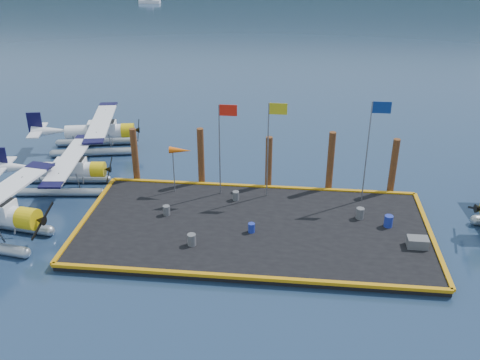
# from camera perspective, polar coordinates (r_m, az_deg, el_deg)

# --- Properties ---
(ground) EXTENTS (4000.00, 4000.00, 0.00)m
(ground) POSITION_cam_1_polar(r_m,az_deg,el_deg) (31.30, 1.48, -5.50)
(ground) COLOR #19314C
(ground) RESTS_ON ground
(dock) EXTENTS (20.00, 10.00, 0.40)m
(dock) POSITION_cam_1_polar(r_m,az_deg,el_deg) (31.19, 1.49, -5.19)
(dock) COLOR black
(dock) RESTS_ON ground
(dock_bumpers) EXTENTS (20.25, 10.25, 0.18)m
(dock_bumpers) POSITION_cam_1_polar(r_m,az_deg,el_deg) (31.04, 1.49, -4.73)
(dock_bumpers) COLOR #C1820B
(dock_bumpers) RESTS_ON dock
(seaplane_b) EXTENTS (7.74, 8.54, 3.02)m
(seaplane_b) POSITION_cam_1_polar(r_m,az_deg,el_deg) (37.27, -18.03, 0.88)
(seaplane_b) COLOR #9CA3AA
(seaplane_b) RESTS_ON ground
(seaplane_c) EXTENTS (8.46, 9.22, 3.26)m
(seaplane_c) POSITION_cam_1_polar(r_m,az_deg,el_deg) (43.00, -14.91, 4.83)
(seaplane_c) COLOR #9CA3AA
(seaplane_c) RESTS_ON ground
(drum_0) EXTENTS (0.42, 0.42, 0.60)m
(drum_0) POSITION_cam_1_polar(r_m,az_deg,el_deg) (32.32, -7.85, -3.22)
(drum_0) COLOR #505155
(drum_0) RESTS_ON dock
(drum_1) EXTENTS (0.39, 0.39, 0.55)m
(drum_1) POSITION_cam_1_polar(r_m,az_deg,el_deg) (30.34, 1.23, -5.11)
(drum_1) COLOR navy
(drum_1) RESTS_ON dock
(drum_2) EXTENTS (0.47, 0.47, 0.67)m
(drum_2) POSITION_cam_1_polar(r_m,az_deg,el_deg) (32.42, 12.68, -3.49)
(drum_2) COLOR #505155
(drum_2) RESTS_ON dock
(drum_3) EXTENTS (0.47, 0.47, 0.66)m
(drum_3) POSITION_cam_1_polar(r_m,az_deg,el_deg) (29.29, -5.18, -6.36)
(drum_3) COLOR #505155
(drum_3) RESTS_ON dock
(drum_4) EXTENTS (0.49, 0.49, 0.69)m
(drum_4) POSITION_cam_1_polar(r_m,az_deg,el_deg) (31.99, 15.55, -4.25)
(drum_4) COLOR navy
(drum_4) RESTS_ON dock
(drum_5) EXTENTS (0.41, 0.41, 0.58)m
(drum_5) POSITION_cam_1_polar(r_m,az_deg,el_deg) (33.68, -0.45, -1.69)
(drum_5) COLOR #505155
(drum_5) RESTS_ON dock
(crate) EXTENTS (1.11, 0.74, 0.55)m
(crate) POSITION_cam_1_polar(r_m,az_deg,el_deg) (30.59, 18.41, -6.33)
(crate) COLOR #505155
(crate) RESTS_ON dock
(flagpole_red) EXTENTS (1.14, 0.08, 6.00)m
(flagpole_red) POSITION_cam_1_polar(r_m,az_deg,el_deg) (32.94, -1.86, 4.73)
(flagpole_red) COLOR gray
(flagpole_red) RESTS_ON dock
(flagpole_yellow) EXTENTS (1.14, 0.08, 6.20)m
(flagpole_yellow) POSITION_cam_1_polar(r_m,az_deg,el_deg) (32.64, 3.37, 4.71)
(flagpole_yellow) COLOR gray
(flagpole_yellow) RESTS_ON dock
(flagpole_blue) EXTENTS (1.14, 0.08, 6.50)m
(flagpole_blue) POSITION_cam_1_polar(r_m,az_deg,el_deg) (32.88, 13.90, 4.45)
(flagpole_blue) COLOR gray
(flagpole_blue) RESTS_ON dock
(windsock) EXTENTS (1.40, 0.44, 3.12)m
(windsock) POSITION_cam_1_polar(r_m,az_deg,el_deg) (33.85, -6.42, 3.05)
(windsock) COLOR gray
(windsock) RESTS_ON dock
(piling_0) EXTENTS (0.44, 0.44, 4.00)m
(piling_0) POSITION_cam_1_polar(r_m,az_deg,el_deg) (36.62, -11.13, 2.45)
(piling_0) COLOR #4B2415
(piling_0) RESTS_ON ground
(piling_1) EXTENTS (0.44, 0.44, 4.20)m
(piling_1) POSITION_cam_1_polar(r_m,az_deg,el_deg) (35.54, -4.18, 2.32)
(piling_1) COLOR #4B2415
(piling_1) RESTS_ON ground
(piling_2) EXTENTS (0.44, 0.44, 3.80)m
(piling_2) POSITION_cam_1_polar(r_m,az_deg,el_deg) (35.14, 3.08, 1.71)
(piling_2) COLOR #4B2415
(piling_2) RESTS_ON ground
(piling_3) EXTENTS (0.44, 0.44, 4.30)m
(piling_3) POSITION_cam_1_polar(r_m,az_deg,el_deg) (35.09, 9.62, 1.77)
(piling_3) COLOR #4B2415
(piling_3) RESTS_ON ground
(piling_4) EXTENTS (0.44, 0.44, 4.00)m
(piling_4) POSITION_cam_1_polar(r_m,az_deg,el_deg) (35.65, 16.02, 1.22)
(piling_4) COLOR #4B2415
(piling_4) RESTS_ON ground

